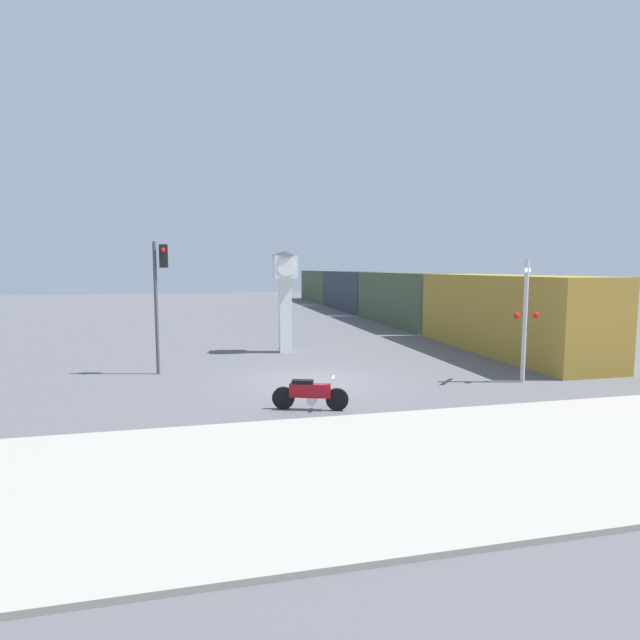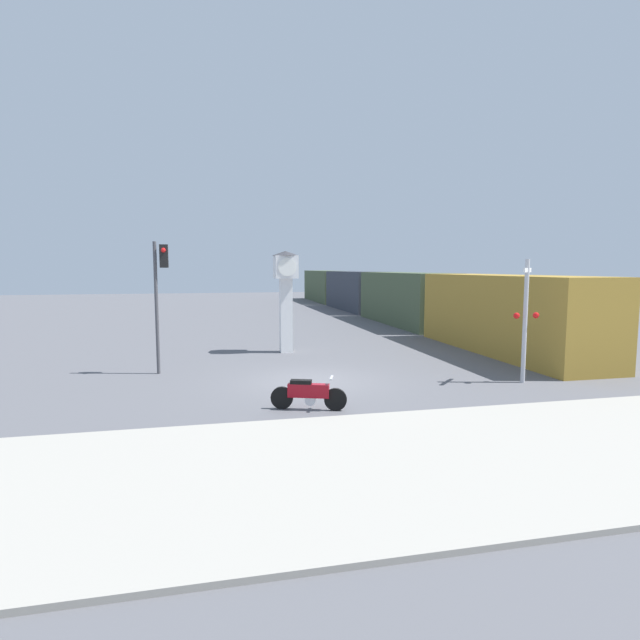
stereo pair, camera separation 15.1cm
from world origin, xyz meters
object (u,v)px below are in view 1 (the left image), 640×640
object	(u,v)px
clock_tower	(285,285)
railroad_crossing_signal	(525,316)
motorcycle	(310,394)
traffic_light	(160,284)
freight_train	(375,294)

from	to	relation	value
clock_tower	railroad_crossing_signal	bearing A→B (deg)	-48.52
motorcycle	traffic_light	distance (m)	7.45
clock_tower	freight_train	distance (m)	17.96
traffic_light	railroad_crossing_signal	xyz separation A→B (m)	(11.57, -4.00, -0.98)
freight_train	traffic_light	size ratio (longest dim) A/B	9.90
motorcycle	railroad_crossing_signal	xyz separation A→B (m)	(7.43, 1.56, 1.75)
motorcycle	freight_train	bearing A→B (deg)	86.32
motorcycle	traffic_light	size ratio (longest dim) A/B	0.42
motorcycle	railroad_crossing_signal	bearing A→B (deg)	31.06
motorcycle	freight_train	world-z (taller)	freight_train
clock_tower	traffic_light	distance (m)	6.06
motorcycle	clock_tower	bearing A→B (deg)	104.21
clock_tower	railroad_crossing_signal	world-z (taller)	clock_tower
motorcycle	traffic_light	world-z (taller)	traffic_light
freight_train	railroad_crossing_signal	size ratio (longest dim) A/B	11.45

